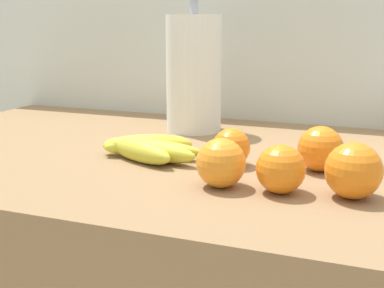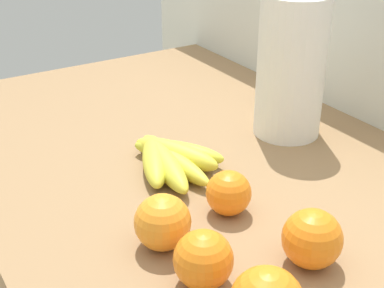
{
  "view_description": "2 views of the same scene",
  "coord_description": "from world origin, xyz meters",
  "px_view_note": "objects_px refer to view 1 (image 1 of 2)",
  "views": [
    {
      "loc": [
        0.17,
        -0.9,
        1.2
      ],
      "look_at": [
        -0.15,
        -0.08,
        0.98
      ],
      "focal_mm": 48.55,
      "sensor_mm": 36.0,
      "label": 1
    },
    {
      "loc": [
        0.46,
        -0.45,
        1.4
      ],
      "look_at": [
        -0.14,
        -0.08,
        1.04
      ],
      "focal_mm": 51.27,
      "sensor_mm": 36.0,
      "label": 2
    }
  ],
  "objects_px": {
    "orange_far_right": "(281,169)",
    "banana_bunch": "(146,148)",
    "orange_center": "(320,149)",
    "orange_right": "(353,171)",
    "paper_towel_roll": "(194,74)",
    "orange_front": "(231,147)",
    "orange_back_left": "(221,163)"
  },
  "relations": [
    {
      "from": "orange_far_right",
      "to": "banana_bunch",
      "type": "bearing_deg",
      "value": 158.6
    },
    {
      "from": "orange_center",
      "to": "orange_right",
      "type": "height_order",
      "value": "orange_right"
    },
    {
      "from": "banana_bunch",
      "to": "orange_right",
      "type": "xyz_separation_m",
      "value": [
        0.37,
        -0.09,
        0.02
      ]
    },
    {
      "from": "paper_towel_roll",
      "to": "orange_far_right",
      "type": "bearing_deg",
      "value": -53.06
    },
    {
      "from": "orange_far_right",
      "to": "orange_right",
      "type": "xyz_separation_m",
      "value": [
        0.1,
        0.01,
        0.0
      ]
    },
    {
      "from": "orange_front",
      "to": "paper_towel_roll",
      "type": "height_order",
      "value": "paper_towel_roll"
    },
    {
      "from": "orange_center",
      "to": "orange_front",
      "type": "xyz_separation_m",
      "value": [
        -0.15,
        -0.02,
        -0.01
      ]
    },
    {
      "from": "orange_front",
      "to": "paper_towel_roll",
      "type": "bearing_deg",
      "value": 123.32
    },
    {
      "from": "orange_center",
      "to": "paper_towel_roll",
      "type": "bearing_deg",
      "value": 143.89
    },
    {
      "from": "banana_bunch",
      "to": "orange_front",
      "type": "relative_size",
      "value": 3.08
    },
    {
      "from": "banana_bunch",
      "to": "paper_towel_roll",
      "type": "bearing_deg",
      "value": 91.06
    },
    {
      "from": "orange_center",
      "to": "orange_right",
      "type": "relative_size",
      "value": 0.94
    },
    {
      "from": "banana_bunch",
      "to": "paper_towel_roll",
      "type": "relative_size",
      "value": 0.71
    },
    {
      "from": "orange_center",
      "to": "orange_back_left",
      "type": "xyz_separation_m",
      "value": [
        -0.13,
        -0.14,
        -0.0
      ]
    },
    {
      "from": "orange_center",
      "to": "orange_far_right",
      "type": "bearing_deg",
      "value": -106.11
    },
    {
      "from": "banana_bunch",
      "to": "paper_towel_roll",
      "type": "xyz_separation_m",
      "value": [
        -0.0,
        0.26,
        0.11
      ]
    },
    {
      "from": "banana_bunch",
      "to": "orange_right",
      "type": "distance_m",
      "value": 0.39
    },
    {
      "from": "orange_right",
      "to": "orange_far_right",
      "type": "bearing_deg",
      "value": -171.93
    },
    {
      "from": "orange_far_right",
      "to": "orange_back_left",
      "type": "xyz_separation_m",
      "value": [
        -0.09,
        -0.0,
        0.0
      ]
    },
    {
      "from": "orange_far_right",
      "to": "paper_towel_roll",
      "type": "distance_m",
      "value": 0.47
    },
    {
      "from": "orange_front",
      "to": "banana_bunch",
      "type": "bearing_deg",
      "value": -176.86
    },
    {
      "from": "banana_bunch",
      "to": "orange_back_left",
      "type": "height_order",
      "value": "orange_back_left"
    },
    {
      "from": "orange_back_left",
      "to": "orange_front",
      "type": "bearing_deg",
      "value": 99.28
    },
    {
      "from": "paper_towel_roll",
      "to": "orange_center",
      "type": "bearing_deg",
      "value": -36.11
    },
    {
      "from": "orange_back_left",
      "to": "orange_far_right",
      "type": "bearing_deg",
      "value": 3.06
    },
    {
      "from": "orange_back_left",
      "to": "orange_right",
      "type": "relative_size",
      "value": 0.93
    },
    {
      "from": "banana_bunch",
      "to": "paper_towel_roll",
      "type": "distance_m",
      "value": 0.29
    },
    {
      "from": "banana_bunch",
      "to": "orange_far_right",
      "type": "distance_m",
      "value": 0.29
    },
    {
      "from": "orange_far_right",
      "to": "orange_back_left",
      "type": "relative_size",
      "value": 0.96
    },
    {
      "from": "orange_right",
      "to": "paper_towel_roll",
      "type": "xyz_separation_m",
      "value": [
        -0.38,
        0.35,
        0.09
      ]
    },
    {
      "from": "banana_bunch",
      "to": "orange_right",
      "type": "bearing_deg",
      "value": -13.85
    },
    {
      "from": "orange_right",
      "to": "orange_front",
      "type": "bearing_deg",
      "value": 154.59
    }
  ]
}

